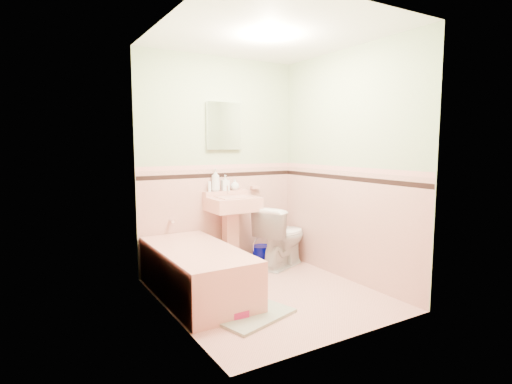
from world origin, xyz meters
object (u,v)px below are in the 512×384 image
toilet (282,236)px  soap_bottle_left (215,180)px  shoe (240,314)px  soap_bottle_mid (225,183)px  soap_bottle_right (235,184)px  bucket (262,255)px  medicine_cabinet (224,126)px  sink (233,234)px  bathtub (197,273)px

toilet → soap_bottle_left: bearing=41.2°
soap_bottle_left → shoe: 1.81m
soap_bottle_mid → shoe: 1.83m
soap_bottle_right → bucket: size_ratio=0.55×
medicine_cabinet → bucket: 1.64m
sink → medicine_cabinet: bearing=90.0°
toilet → shoe: toilet is taller
medicine_cabinet → shoe: 2.28m
bathtub → shoe: 0.75m
soap_bottle_left → soap_bottle_right: size_ratio=1.99×
soap_bottle_right → shoe: size_ratio=0.94×
sink → bathtub: bearing=-142.1°
medicine_cabinet → soap_bottle_right: size_ratio=4.13×
toilet → bathtub: bearing=82.5°
soap_bottle_mid → bathtub: bearing=-133.5°
soap_bottle_left → bucket: soap_bottle_left is taller
medicine_cabinet → soap_bottle_left: bearing=-167.3°
soap_bottle_mid → bucket: soap_bottle_mid is taller
bathtub → soap_bottle_right: (0.80, 0.71, 0.78)m
soap_bottle_mid → soap_bottle_right: bearing=0.0°
sink → bucket: bearing=2.0°
soap_bottle_mid → toilet: (0.60, -0.33, -0.65)m
soap_bottle_left → soap_bottle_right: bearing=0.0°
soap_bottle_mid → soap_bottle_right: (0.13, 0.00, -0.03)m
soap_bottle_right → bucket: (0.28, -0.17, -0.88)m
bucket → toilet: bearing=-42.0°
bathtub → medicine_cabinet: (0.68, 0.74, 1.47)m
soap_bottle_left → soap_bottle_right: soap_bottle_left is taller
bathtub → soap_bottle_mid: (0.67, 0.71, 0.80)m
bathtub → sink: 0.89m
sink → soap_bottle_left: bearing=126.4°
sink → soap_bottle_right: 0.61m
sink → toilet: bearing=-14.4°
bathtub → soap_bottle_left: soap_bottle_left is taller
soap_bottle_mid → toilet: size_ratio=0.25×
bathtub → medicine_cabinet: bearing=47.4°
sink → soap_bottle_right: (0.12, 0.18, 0.56)m
bathtub → bucket: bearing=26.6°
soap_bottle_left → sink: bearing=-53.6°
bathtub → soap_bottle_left: 1.23m
bathtub → soap_bottle_left: size_ratio=5.63×
soap_bottle_left → toilet: size_ratio=0.36×
sink → shoe: bearing=-115.2°
shoe → bathtub: bearing=100.8°
soap_bottle_left → bucket: bearing=-17.1°
soap_bottle_left → soap_bottle_mid: size_ratio=1.42×
sink → toilet: 0.61m
medicine_cabinet → sink: bearing=-90.0°
soap_bottle_mid → toilet: bearing=-29.1°
soap_bottle_left → bucket: (0.54, -0.17, -0.95)m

